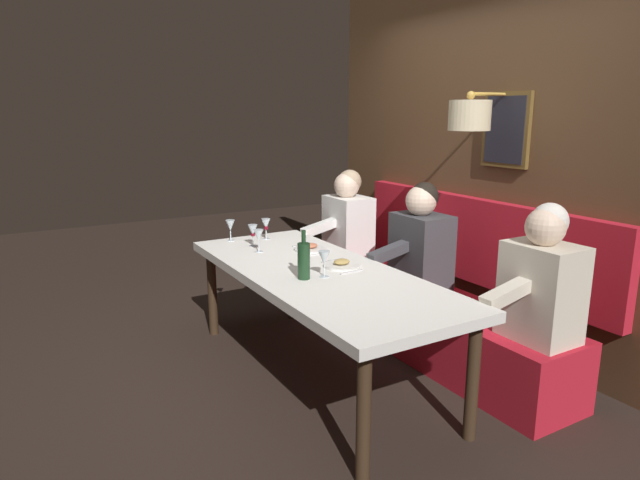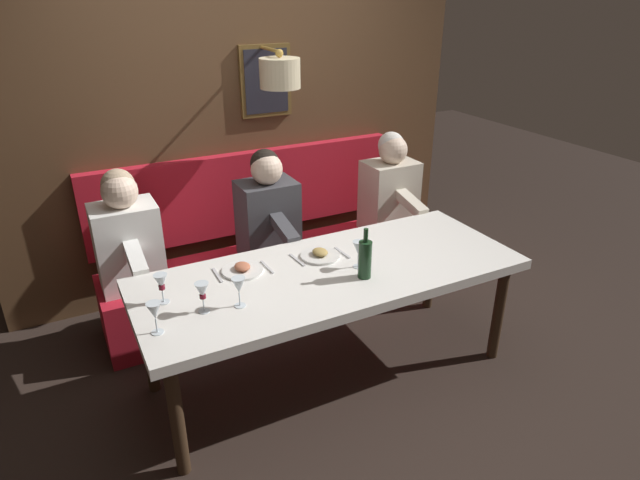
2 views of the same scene
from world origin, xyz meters
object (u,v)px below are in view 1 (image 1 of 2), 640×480
diner_middle (347,219)px  wine_glass_0 (324,259)px  diner_near (421,241)px  wine_glass_3 (266,225)px  wine_glass_1 (259,236)px  wine_glass_2 (230,226)px  dining_table (317,280)px  diner_nearest (542,278)px  wine_bottle (304,260)px  wine_glass_4 (253,231)px

diner_middle → wine_glass_0: bearing=-128.7°
diner_near → wine_glass_3: bearing=131.0°
wine_glass_0 → wine_glass_3: bearing=83.5°
diner_near → wine_glass_1: size_ratio=4.82×
wine_glass_2 → wine_glass_3: (0.26, -0.09, -0.00)m
diner_near → dining_table: bearing=-177.7°
wine_glass_3 → dining_table: bearing=-95.1°
diner_middle → wine_glass_1: (-1.01, -0.39, 0.04)m
diner_nearest → wine_glass_2: diner_nearest is taller
dining_table → wine_glass_1: size_ratio=13.84×
wine_glass_0 → wine_glass_1: 0.77m
diner_near → wine_glass_1: bearing=150.5°
diner_near → wine_glass_2: size_ratio=4.82×
dining_table → wine_glass_2: 1.07m
diner_nearest → wine_glass_3: (-0.80, 1.95, 0.04)m
wine_glass_0 → wine_bottle: size_ratio=0.55×
wine_glass_1 → wine_glass_4: 0.18m
diner_middle → wine_glass_4: bearing=-168.0°
diner_middle → wine_glass_0: size_ratio=4.82×
wine_glass_3 → wine_glass_4: same height
dining_table → wine_glass_0: (-0.04, -0.16, 0.18)m
wine_glass_1 → wine_bottle: size_ratio=0.55×
diner_nearest → wine_glass_2: (-1.06, 2.04, 0.04)m
wine_glass_3 → wine_glass_2: bearing=161.3°
diner_nearest → wine_glass_0: diner_nearest is taller
wine_glass_2 → wine_glass_4: bearing=-72.5°
diner_near → wine_glass_0: bearing=-168.3°
wine_glass_0 → diner_middle: bearing=51.3°
wine_bottle → diner_nearest: bearing=-40.0°
diner_middle → wine_glass_4: size_ratio=4.82×
wine_glass_4 → wine_glass_1: bearing=-100.5°
diner_near → wine_glass_3: diner_near is taller
diner_middle → wine_bottle: 1.53m
wine_glass_2 → wine_glass_4: size_ratio=1.00×
wine_glass_4 → wine_bottle: (-0.07, -0.91, 0.00)m
wine_glass_0 → wine_glass_3: (0.13, 1.11, -0.00)m
wine_glass_3 → diner_near: bearing=-49.0°
diner_nearest → wine_glass_2: bearing=117.4°
diner_nearest → wine_glass_4: size_ratio=4.82×
dining_table → diner_near: size_ratio=2.87×
diner_middle → wine_glass_3: (-0.80, -0.05, 0.04)m
wine_glass_0 → wine_glass_2: 1.20m
wine_glass_4 → wine_glass_0: bearing=-86.5°
diner_nearest → diner_near: same height
diner_middle → wine_glass_3: diner_middle is taller
diner_middle → wine_glass_2: 1.06m
diner_middle → diner_near: bearing=-90.0°
wine_glass_3 → wine_glass_4: (-0.18, -0.16, 0.00)m
wine_glass_2 → wine_glass_4: same height
diner_nearest → wine_glass_1: 1.90m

